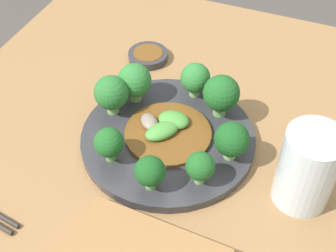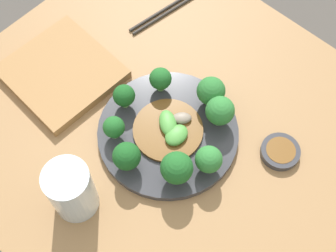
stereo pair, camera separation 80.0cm
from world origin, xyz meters
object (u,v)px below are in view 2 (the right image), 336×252
(plate, at_px, (168,133))
(broccoli_east, at_px, (124,96))
(broccoli_southwest, at_px, (220,111))
(cutting_board, at_px, (62,72))
(broccoli_northwest, at_px, (177,168))
(broccoli_south, at_px, (211,91))
(broccoli_southeast, at_px, (160,79))
(drinking_glass, at_px, (72,190))
(broccoli_west, at_px, (209,160))
(chopsticks, at_px, (174,6))
(sauce_dish, at_px, (280,152))
(stirfry_center, at_px, (170,129))
(broccoli_northeast, at_px, (114,127))
(broccoli_north, at_px, (128,158))

(plate, distance_m, broccoli_east, 0.11)
(broccoli_southwest, height_order, cutting_board, broccoli_southwest)
(broccoli_northwest, bearing_deg, broccoli_south, -69.94)
(broccoli_southeast, bearing_deg, plate, 141.49)
(broccoli_southwest, bearing_deg, plate, 55.02)
(broccoli_east, bearing_deg, broccoli_south, -135.12)
(plate, bearing_deg, drinking_glass, 82.60)
(broccoli_west, distance_m, chopsticks, 0.41)
(sauce_dish, distance_m, cutting_board, 0.47)
(broccoli_west, relative_size, stirfry_center, 0.46)
(broccoli_southeast, xyz_separation_m, broccoli_west, (-0.18, 0.07, 0.00))
(broccoli_east, height_order, drinking_glass, drinking_glass)
(plate, bearing_deg, broccoli_northeast, 48.07)
(broccoli_northwest, relative_size, sauce_dish, 0.99)
(drinking_glass, bearing_deg, cutting_board, -35.71)
(broccoli_northeast, relative_size, chopsticks, 0.23)
(broccoli_southwest, distance_m, cutting_board, 0.34)
(plate, relative_size, stirfry_center, 2.01)
(plate, xyz_separation_m, sauce_dish, (-0.18, -0.12, 0.00))
(stirfry_center, bearing_deg, broccoli_north, 86.91)
(broccoli_southwest, relative_size, broccoli_east, 1.24)
(broccoli_west, bearing_deg, broccoli_east, 2.17)
(broccoli_east, distance_m, broccoli_south, 0.17)
(broccoli_east, height_order, broccoli_west, broccoli_west)
(broccoli_east, bearing_deg, broccoli_west, -177.83)
(broccoli_southeast, height_order, broccoli_northeast, broccoli_southeast)
(plate, xyz_separation_m, broccoli_south, (-0.02, -0.10, 0.05))
(plate, bearing_deg, chopsticks, -49.49)
(broccoli_northwest, xyz_separation_m, stirfry_center, (0.07, -0.06, -0.04))
(cutting_board, bearing_deg, broccoli_northwest, 178.00)
(broccoli_west, distance_m, sauce_dish, 0.15)
(broccoli_southeast, bearing_deg, broccoli_west, 159.62)
(broccoli_west, xyz_separation_m, cutting_board, (0.36, 0.04, -0.04))
(broccoli_north, distance_m, sauce_dish, 0.29)
(broccoli_east, relative_size, drinking_glass, 0.46)
(drinking_glass, height_order, chopsticks, drinking_glass)
(plate, distance_m, broccoli_southwest, 0.11)
(broccoli_east, bearing_deg, broccoli_southwest, -148.88)
(broccoli_northeast, xyz_separation_m, broccoli_southwest, (-0.12, -0.16, 0.01))
(plate, xyz_separation_m, broccoli_southwest, (-0.06, -0.08, 0.05))
(broccoli_north, distance_m, broccoli_east, 0.13)
(plate, bearing_deg, broccoli_east, 8.03)
(broccoli_northwest, distance_m, chopsticks, 0.42)
(broccoli_northeast, xyz_separation_m, cutting_board, (0.19, -0.03, -0.04))
(broccoli_northeast, height_order, broccoli_southwest, broccoli_southwest)
(broccoli_southwest, xyz_separation_m, stirfry_center, (0.05, 0.08, -0.03))
(plate, distance_m, broccoli_south, 0.12)
(broccoli_northwest, height_order, stirfry_center, broccoli_northwest)
(broccoli_northwest, distance_m, broccoli_west, 0.06)
(broccoli_southeast, distance_m, broccoli_southwest, 0.14)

